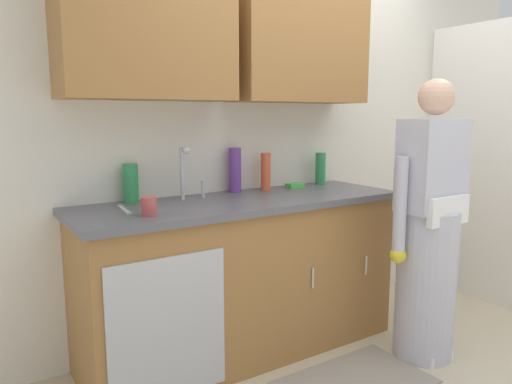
# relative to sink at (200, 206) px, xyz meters

# --- Properties ---
(ground_plane) EXTENTS (9.00, 9.00, 0.00)m
(ground_plane) POSITION_rel_sink_xyz_m (0.82, -0.71, -0.93)
(ground_plane) COLOR beige
(kitchen_wall_with_uppers) EXTENTS (4.80, 0.44, 2.70)m
(kitchen_wall_with_uppers) POSITION_rel_sink_xyz_m (0.68, 0.29, 0.55)
(kitchen_wall_with_uppers) COLOR silver
(kitchen_wall_with_uppers) RESTS_ON ground
(closet_door_panel) EXTENTS (0.04, 1.10, 2.10)m
(closet_door_panel) POSITION_rel_sink_xyz_m (2.27, -0.31, 0.12)
(closet_door_panel) COLOR silver
(closet_door_panel) RESTS_ON ground
(counter_cabinet) EXTENTS (1.90, 0.62, 0.90)m
(counter_cabinet) POSITION_rel_sink_xyz_m (0.27, -0.01, -0.48)
(counter_cabinet) COLOR #9E6B38
(counter_cabinet) RESTS_ON ground
(countertop) EXTENTS (1.96, 0.66, 0.04)m
(countertop) POSITION_rel_sink_xyz_m (0.27, -0.01, -0.01)
(countertop) COLOR #595960
(countertop) RESTS_ON counter_cabinet
(sink) EXTENTS (0.50, 0.36, 0.35)m
(sink) POSITION_rel_sink_xyz_m (0.00, 0.00, 0.00)
(sink) COLOR #B7BABF
(sink) RESTS_ON counter_cabinet
(person_at_sink) EXTENTS (0.55, 0.34, 1.62)m
(person_at_sink) POSITION_rel_sink_xyz_m (1.14, -0.64, -0.23)
(person_at_sink) COLOR white
(person_at_sink) RESTS_ON ground
(floor_mat) EXTENTS (0.80, 0.50, 0.01)m
(floor_mat) POSITION_rel_sink_xyz_m (0.58, -0.66, -0.92)
(floor_mat) COLOR gray
(floor_mat) RESTS_ON ground
(bottle_cleaner_spray) EXTENTS (0.07, 0.07, 0.22)m
(bottle_cleaner_spray) POSITION_rel_sink_xyz_m (1.03, 0.20, 0.12)
(bottle_cleaner_spray) COLOR #2D8C4C
(bottle_cleaner_spray) RESTS_ON countertop
(bottle_soap) EXTENTS (0.08, 0.08, 0.28)m
(bottle_soap) POSITION_rel_sink_xyz_m (0.36, 0.22, 0.15)
(bottle_soap) COLOR #66388C
(bottle_soap) RESTS_ON countertop
(bottle_water_tall) EXTENTS (0.08, 0.08, 0.22)m
(bottle_water_tall) POSITION_rel_sink_xyz_m (-0.31, 0.22, 0.12)
(bottle_water_tall) COLOR #2D8C4C
(bottle_water_tall) RESTS_ON countertop
(bottle_dish_liquid) EXTENTS (0.06, 0.06, 0.24)m
(bottle_dish_liquid) POSITION_rel_sink_xyz_m (0.57, 0.19, 0.13)
(bottle_dish_liquid) COLOR #E05933
(bottle_dish_liquid) RESTS_ON countertop
(cup_by_sink) EXTENTS (0.08, 0.08, 0.09)m
(cup_by_sink) POSITION_rel_sink_xyz_m (-0.36, -0.17, 0.06)
(cup_by_sink) COLOR #B24C47
(cup_by_sink) RESTS_ON countertop
(knife_on_counter) EXTENTS (0.05, 0.24, 0.01)m
(knife_on_counter) POSITION_rel_sink_xyz_m (-0.41, 0.04, 0.02)
(knife_on_counter) COLOR silver
(knife_on_counter) RESTS_ON countertop
(sponge) EXTENTS (0.11, 0.07, 0.03)m
(sponge) POSITION_rel_sink_xyz_m (0.78, 0.16, 0.03)
(sponge) COLOR #4CBF4C
(sponge) RESTS_ON countertop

